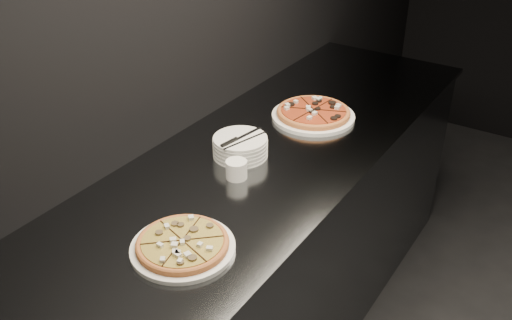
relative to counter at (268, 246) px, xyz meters
The scene contains 7 objects.
wall_left 1.01m from the counter, behind, with size 0.02×5.00×2.80m, color black.
counter is the anchor object (origin of this frame).
pizza_mushroom 0.80m from the counter, 80.51° to the right, with size 0.33×0.33×0.03m.
pizza_tomato 0.58m from the counter, 88.17° to the left, with size 0.40×0.40×0.04m.
plate_stack 0.51m from the counter, 123.99° to the right, with size 0.20×0.20×0.07m.
cutlery 0.55m from the counter, 117.08° to the right, with size 0.10×0.20×0.01m.
ramekin 0.54m from the counter, 87.27° to the right, with size 0.07×0.07×0.06m.
Camera 1 is at (-1.16, -1.57, 1.96)m, focal length 40.00 mm.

